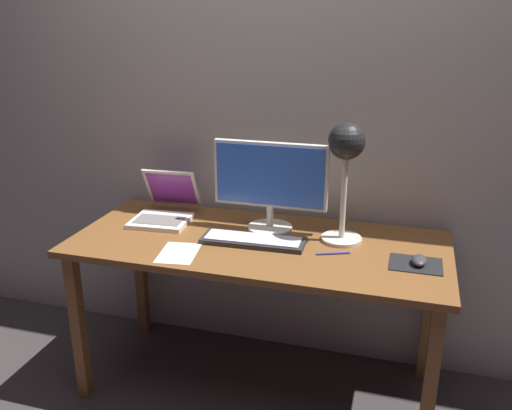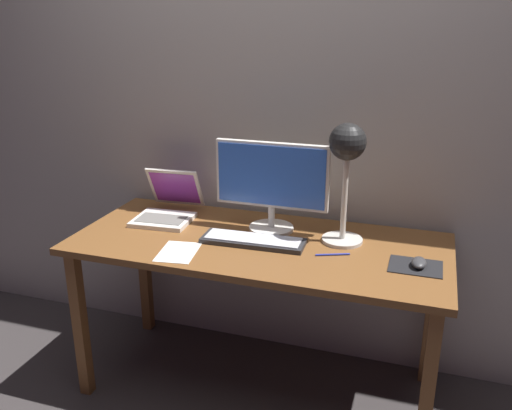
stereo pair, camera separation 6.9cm
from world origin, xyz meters
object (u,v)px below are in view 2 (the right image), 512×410
monitor (272,182)px  desk_lamp (347,156)px  laptop (169,204)px  mouse (419,263)px  pen (333,255)px  keyboard_main (253,240)px

monitor → desk_lamp: bearing=-6.3°
desk_lamp → laptop: bearing=176.6°
mouse → pen: size_ratio=0.69×
monitor → desk_lamp: size_ratio=0.99×
laptop → pen: bearing=-13.8°
laptop → desk_lamp: 0.90m
keyboard_main → desk_lamp: (0.36, 0.13, 0.36)m
laptop → keyboard_main: bearing=-20.8°
monitor → pen: 0.43m
monitor → laptop: bearing=178.4°
laptop → pen: (0.83, -0.20, -0.06)m
desk_lamp → pen: bearing=-94.4°
monitor → mouse: (0.65, -0.20, -0.21)m
keyboard_main → desk_lamp: size_ratio=0.87×
desk_lamp → keyboard_main: bearing=-159.3°
desk_lamp → pen: size_ratio=3.65×
keyboard_main → mouse: bearing=-2.1°
pen → desk_lamp: bearing=85.6°
mouse → pen: mouse is taller
desk_lamp → pen: 0.40m
laptop → desk_lamp: bearing=-3.4°
monitor → laptop: monitor is taller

